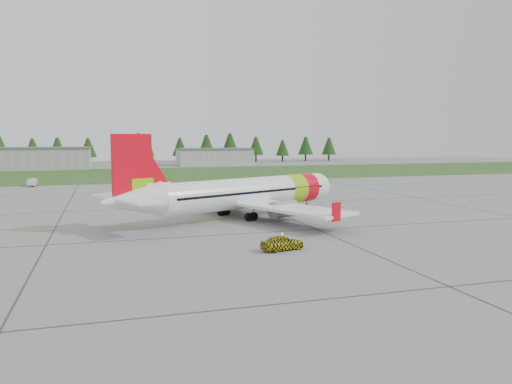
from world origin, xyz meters
name	(u,v)px	position (x,y,z in m)	size (l,w,h in m)	color
ground	(219,235)	(0.00, 0.00, 0.00)	(320.00, 320.00, 0.00)	gray
aircraft	(243,194)	(5.09, 9.63, 2.73)	(29.58, 28.07, 9.46)	white
follow_me_car	(282,228)	(3.60, -7.57, 1.82)	(1.46, 1.24, 3.64)	yellow
service_van	(32,175)	(-23.24, 56.72, 2.16)	(1.51, 1.42, 4.32)	beige
grass_strip	(147,174)	(0.00, 82.00, 0.01)	(320.00, 50.00, 0.03)	#30561E
taxi_guideline	(202,221)	(0.00, 8.00, 0.01)	(120.00, 0.25, 0.02)	gold
hangar_west	(31,159)	(-30.00, 110.00, 3.00)	(32.00, 14.00, 6.00)	#A8A8A3
hangar_east	(214,157)	(25.00, 118.00, 2.60)	(24.00, 12.00, 5.20)	#A8A8A3
treeline	(134,149)	(0.00, 138.00, 5.00)	(160.00, 8.00, 10.00)	#1C3F14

